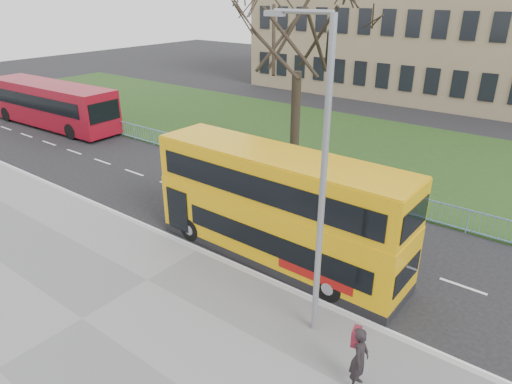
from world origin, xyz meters
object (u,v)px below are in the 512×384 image
(red_bus, at_px, (52,104))
(pedestrian, at_px, (359,358))
(yellow_bus, at_px, (277,205))
(street_lamp, at_px, (319,177))

(red_bus, xyz_separation_m, pedestrian, (29.53, -8.99, -0.71))
(yellow_bus, distance_m, pedestrian, 6.76)
(pedestrian, distance_m, street_lamp, 4.73)
(pedestrian, bearing_deg, red_bus, 61.68)
(yellow_bus, relative_size, pedestrian, 5.61)
(red_bus, relative_size, street_lamp, 1.38)
(red_bus, bearing_deg, street_lamp, -18.33)
(red_bus, height_order, pedestrian, red_bus)
(yellow_bus, distance_m, street_lamp, 5.07)
(red_bus, height_order, street_lamp, street_lamp)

